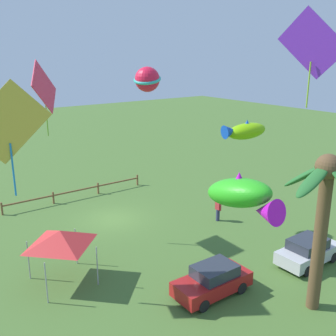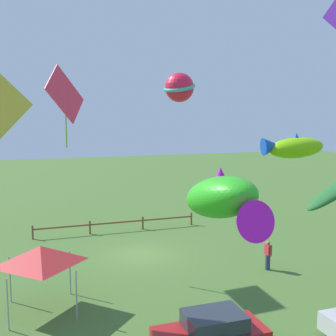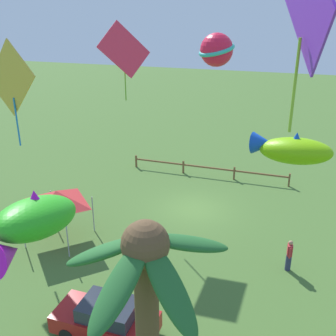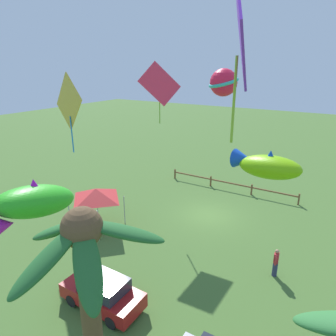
{
  "view_description": "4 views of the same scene",
  "coord_description": "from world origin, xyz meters",
  "px_view_note": "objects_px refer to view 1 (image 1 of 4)",
  "views": [
    {
      "loc": [
        12.16,
        23.27,
        11.31
      ],
      "look_at": [
        0.66,
        7.47,
        5.64
      ],
      "focal_mm": 42.6,
      "sensor_mm": 36.0,
      "label": 1
    },
    {
      "loc": [
        6.22,
        23.17,
        8.26
      ],
      "look_at": [
        0.31,
        5.79,
        5.94
      ],
      "focal_mm": 44.39,
      "sensor_mm": 36.0,
      "label": 2
    },
    {
      "loc": [
        -5.44,
        21.19,
        11.5
      ],
      "look_at": [
        -0.46,
        6.35,
        5.22
      ],
      "focal_mm": 42.55,
      "sensor_mm": 36.0,
      "label": 3
    },
    {
      "loc": [
        -8.05,
        19.01,
        10.66
      ],
      "look_at": [
        -0.76,
        7.12,
        5.93
      ],
      "focal_mm": 32.53,
      "sensor_mm": 36.0,
      "label": 4
    }
  ],
  "objects_px": {
    "kite_diamond_4": "(312,45)",
    "parked_car_1": "(213,280)",
    "parked_car_0": "(308,251)",
    "festival_tent": "(60,238)",
    "kite_diamond_3": "(8,124)",
    "palm_tree_1": "(324,201)",
    "kite_fish_0": "(244,131)",
    "kite_diamond_5": "(44,88)",
    "kite_ball_1": "(147,79)",
    "spectator_0": "(218,210)",
    "kite_fish_2": "(242,195)"
  },
  "relations": [
    {
      "from": "palm_tree_1",
      "to": "parked_car_1",
      "type": "bearing_deg",
      "value": -48.39
    },
    {
      "from": "spectator_0",
      "to": "kite_ball_1",
      "type": "bearing_deg",
      "value": -26.4
    },
    {
      "from": "kite_fish_0",
      "to": "kite_diamond_4",
      "type": "xyz_separation_m",
      "value": [
        0.04,
        4.14,
        4.85
      ]
    },
    {
      "from": "kite_ball_1",
      "to": "kite_diamond_5",
      "type": "height_order",
      "value": "kite_diamond_5"
    },
    {
      "from": "parked_car_1",
      "to": "kite_diamond_5",
      "type": "height_order",
      "value": "kite_diamond_5"
    },
    {
      "from": "kite_ball_1",
      "to": "kite_fish_2",
      "type": "height_order",
      "value": "kite_ball_1"
    },
    {
      "from": "kite_fish_2",
      "to": "kite_diamond_3",
      "type": "relative_size",
      "value": 0.72
    },
    {
      "from": "spectator_0",
      "to": "kite_diamond_5",
      "type": "distance_m",
      "value": 13.82
    },
    {
      "from": "palm_tree_1",
      "to": "spectator_0",
      "type": "relative_size",
      "value": 4.58
    },
    {
      "from": "parked_car_0",
      "to": "spectator_0",
      "type": "distance_m",
      "value": 7.28
    },
    {
      "from": "parked_car_0",
      "to": "kite_diamond_5",
      "type": "bearing_deg",
      "value": -49.16
    },
    {
      "from": "festival_tent",
      "to": "parked_car_0",
      "type": "bearing_deg",
      "value": 151.95
    },
    {
      "from": "parked_car_0",
      "to": "kite_diamond_4",
      "type": "xyz_separation_m",
      "value": [
        0.55,
        -0.62,
        10.91
      ]
    },
    {
      "from": "kite_diamond_4",
      "to": "parked_car_0",
      "type": "bearing_deg",
      "value": 131.34
    },
    {
      "from": "parked_car_0",
      "to": "parked_car_1",
      "type": "relative_size",
      "value": 1.0
    },
    {
      "from": "parked_car_1",
      "to": "kite_diamond_4",
      "type": "height_order",
      "value": "kite_diamond_4"
    },
    {
      "from": "festival_tent",
      "to": "kite_diamond_5",
      "type": "xyz_separation_m",
      "value": [
        -1.68,
        -5.36,
        6.85
      ]
    },
    {
      "from": "parked_car_1",
      "to": "kite_diamond_5",
      "type": "xyz_separation_m",
      "value": [
        3.74,
        -10.68,
        8.57
      ]
    },
    {
      "from": "kite_fish_2",
      "to": "kite_diamond_3",
      "type": "bearing_deg",
      "value": -49.89
    },
    {
      "from": "kite_diamond_4",
      "to": "parked_car_1",
      "type": "bearing_deg",
      "value": -2.89
    },
    {
      "from": "kite_diamond_4",
      "to": "kite_diamond_5",
      "type": "height_order",
      "value": "kite_diamond_4"
    },
    {
      "from": "parked_car_0",
      "to": "kite_ball_1",
      "type": "relative_size",
      "value": 1.65
    },
    {
      "from": "kite_fish_2",
      "to": "kite_diamond_5",
      "type": "xyz_separation_m",
      "value": [
        2.97,
        -12.99,
        3.33
      ]
    },
    {
      "from": "kite_diamond_3",
      "to": "kite_ball_1",
      "type": "bearing_deg",
      "value": -161.45
    },
    {
      "from": "parked_car_0",
      "to": "festival_tent",
      "type": "relative_size",
      "value": 1.37
    },
    {
      "from": "palm_tree_1",
      "to": "kite_fish_0",
      "type": "bearing_deg",
      "value": -110.22
    },
    {
      "from": "palm_tree_1",
      "to": "kite_diamond_4",
      "type": "bearing_deg",
      "value": -129.86
    },
    {
      "from": "festival_tent",
      "to": "kite_diamond_3",
      "type": "bearing_deg",
      "value": -2.72
    },
    {
      "from": "parked_car_0",
      "to": "kite_diamond_4",
      "type": "height_order",
      "value": "kite_diamond_4"
    },
    {
      "from": "parked_car_0",
      "to": "kite_fish_2",
      "type": "xyz_separation_m",
      "value": [
        7.05,
        1.4,
        5.23
      ]
    },
    {
      "from": "parked_car_0",
      "to": "spectator_0",
      "type": "xyz_separation_m",
      "value": [
        0.01,
        -7.27,
        0.06
      ]
    },
    {
      "from": "kite_diamond_4",
      "to": "kite_diamond_5",
      "type": "relative_size",
      "value": 1.09
    },
    {
      "from": "festival_tent",
      "to": "kite_ball_1",
      "type": "height_order",
      "value": "kite_ball_1"
    },
    {
      "from": "kite_ball_1",
      "to": "kite_fish_2",
      "type": "xyz_separation_m",
      "value": [
        2.72,
        10.82,
        -3.75
      ]
    },
    {
      "from": "parked_car_1",
      "to": "kite_fish_2",
      "type": "bearing_deg",
      "value": 71.48
    },
    {
      "from": "festival_tent",
      "to": "kite_diamond_5",
      "type": "relative_size",
      "value": 0.65
    },
    {
      "from": "spectator_0",
      "to": "kite_ball_1",
      "type": "distance_m",
      "value": 10.14
    },
    {
      "from": "parked_car_1",
      "to": "kite_diamond_4",
      "type": "bearing_deg",
      "value": 177.11
    },
    {
      "from": "parked_car_0",
      "to": "kite_diamond_5",
      "type": "relative_size",
      "value": 0.89
    },
    {
      "from": "parked_car_1",
      "to": "kite_diamond_4",
      "type": "relative_size",
      "value": 0.81
    },
    {
      "from": "parked_car_1",
      "to": "spectator_0",
      "type": "relative_size",
      "value": 2.46
    },
    {
      "from": "parked_car_1",
      "to": "festival_tent",
      "type": "height_order",
      "value": "festival_tent"
    },
    {
      "from": "kite_ball_1",
      "to": "kite_diamond_3",
      "type": "bearing_deg",
      "value": 18.55
    },
    {
      "from": "kite_ball_1",
      "to": "kite_fish_0",
      "type": "bearing_deg",
      "value": 129.38
    },
    {
      "from": "kite_fish_2",
      "to": "kite_ball_1",
      "type": "bearing_deg",
      "value": -104.12
    },
    {
      "from": "kite_fish_0",
      "to": "kite_diamond_3",
      "type": "height_order",
      "value": "kite_diamond_3"
    },
    {
      "from": "kite_fish_2",
      "to": "festival_tent",
      "type": "bearing_deg",
      "value": -58.66
    },
    {
      "from": "parked_car_1",
      "to": "kite_ball_1",
      "type": "height_order",
      "value": "kite_ball_1"
    },
    {
      "from": "palm_tree_1",
      "to": "parked_car_0",
      "type": "xyz_separation_m",
      "value": [
        -3.2,
        -2.55,
        -4.49
      ]
    },
    {
      "from": "parked_car_1",
      "to": "kite_diamond_3",
      "type": "relative_size",
      "value": 0.75
    }
  ]
}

